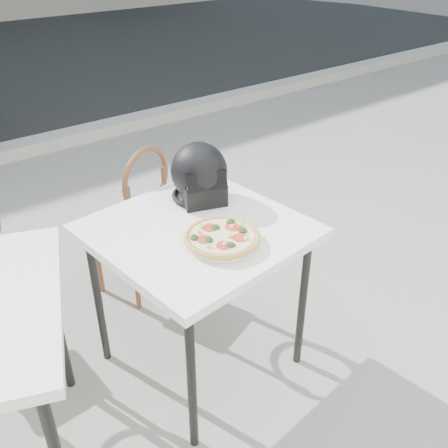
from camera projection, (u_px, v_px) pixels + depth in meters
ground at (230, 308)px, 2.90m from camera, size 80.00×80.00×0.00m
curb at (39, 144)px, 4.89m from camera, size 30.00×0.25×0.12m
cafe_table_main at (198, 241)px, 2.19m from camera, size 0.91×0.91×0.79m
plate at (222, 241)px, 2.04m from camera, size 0.32×0.32×0.02m
pizza at (222, 237)px, 2.03m from camera, size 0.36×0.36×0.04m
helmet at (200, 175)px, 2.32m from camera, size 0.34×0.35×0.27m
cafe_chair_main at (137, 215)px, 2.77m from camera, size 0.46×0.46×0.95m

